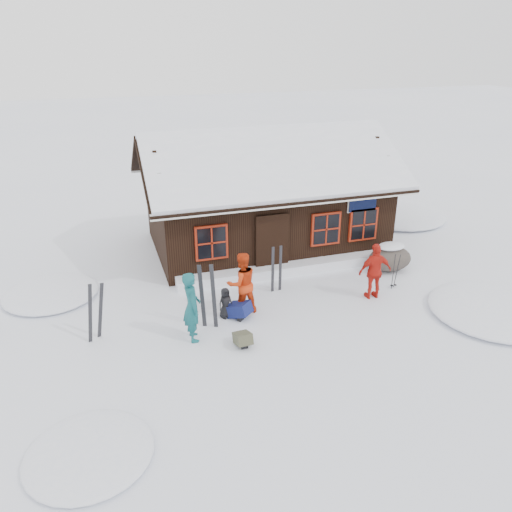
% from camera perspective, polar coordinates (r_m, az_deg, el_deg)
% --- Properties ---
extents(ground, '(120.00, 120.00, 0.00)m').
position_cam_1_polar(ground, '(14.31, 1.67, -6.45)').
color(ground, white).
rests_on(ground, ground).
extents(mountain_hut, '(8.90, 6.09, 4.42)m').
position_cam_1_polar(mountain_hut, '(18.45, 0.95, 5.97)').
color(mountain_hut, black).
rests_on(mountain_hut, ground).
extents(snow_drift, '(7.60, 0.60, 0.35)m').
position_cam_1_polar(snow_drift, '(16.58, 3.97, -1.40)').
color(snow_drift, white).
rests_on(snow_drift, ground).
extents(snow_mounds, '(20.60, 13.20, 0.48)m').
position_cam_1_polar(snow_mounds, '(16.38, 4.94, -2.43)').
color(snow_mounds, white).
rests_on(snow_mounds, ground).
extents(skier_teal, '(0.46, 0.69, 1.89)m').
position_cam_1_polar(skier_teal, '(12.78, -7.35, -5.75)').
color(skier_teal, '#125155').
rests_on(skier_teal, ground).
extents(skier_orange_left, '(0.96, 0.79, 1.82)m').
position_cam_1_polar(skier_orange_left, '(13.91, -1.64, -3.13)').
color(skier_orange_left, red).
rests_on(skier_orange_left, ground).
extents(skier_orange_right, '(1.04, 0.48, 1.73)m').
position_cam_1_polar(skier_orange_right, '(15.12, 13.44, -1.71)').
color(skier_orange_right, red).
rests_on(skier_orange_right, ground).
extents(skier_crouched, '(0.51, 0.42, 0.90)m').
position_cam_1_polar(skier_crouched, '(13.88, -3.52, -5.37)').
color(skier_crouched, black).
rests_on(skier_crouched, ground).
extents(boulder, '(1.47, 1.10, 0.85)m').
position_cam_1_polar(boulder, '(17.27, 15.05, -0.19)').
color(boulder, '#524941').
rests_on(boulder, ground).
extents(ski_pair_left, '(0.57, 0.23, 1.61)m').
position_cam_1_polar(ski_pair_left, '(13.43, -17.89, -6.16)').
color(ski_pair_left, black).
rests_on(ski_pair_left, ground).
extents(ski_pair_mid, '(0.47, 0.20, 1.89)m').
position_cam_1_polar(ski_pair_mid, '(13.28, -5.52, -4.71)').
color(ski_pair_mid, black).
rests_on(ski_pair_mid, ground).
extents(ski_pair_right, '(0.35, 0.05, 1.54)m').
position_cam_1_polar(ski_pair_right, '(15.17, 2.36, -1.57)').
color(ski_pair_right, black).
rests_on(ski_pair_right, ground).
extents(ski_poles, '(0.21, 0.10, 1.17)m').
position_cam_1_polar(ski_poles, '(16.01, 15.61, -1.74)').
color(ski_poles, black).
rests_on(ski_poles, ground).
extents(backpack_blue, '(0.77, 0.78, 0.34)m').
position_cam_1_polar(backpack_blue, '(13.99, -1.95, -6.41)').
color(backpack_blue, navy).
rests_on(backpack_blue, ground).
extents(backpack_olive, '(0.42, 0.54, 0.28)m').
position_cam_1_polar(backpack_olive, '(12.81, -1.52, -9.65)').
color(backpack_olive, '#474632').
rests_on(backpack_olive, ground).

